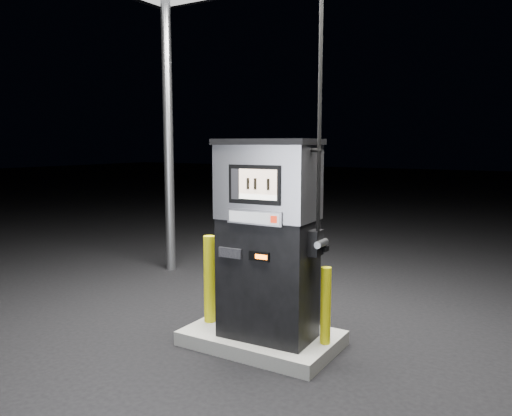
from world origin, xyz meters
The scene contains 5 objects.
ground centered at (0.00, 0.00, 0.00)m, with size 80.00×80.00×0.00m, color black.
pump_island centered at (0.00, 0.00, 0.07)m, with size 1.60×1.00×0.15m, color slate.
fuel_dispenser centered at (0.12, -0.08, 1.20)m, with size 1.14×0.65×4.25m.
bollard_left centered at (-0.66, -0.04, 0.64)m, with size 0.13×0.13×0.98m, color #D0CB0B.
bollard_right centered at (0.71, 0.06, 0.54)m, with size 0.10×0.10×0.78m, color #D0CB0B.
Camera 1 is at (2.61, -4.43, 2.15)m, focal length 35.00 mm.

